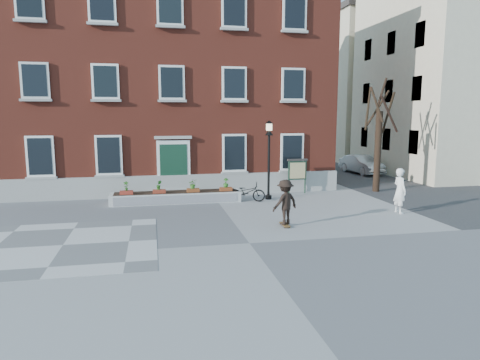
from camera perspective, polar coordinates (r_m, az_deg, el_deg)
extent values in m
plane|color=gray|center=(14.27, 1.27, -8.43)|extent=(100.00, 100.00, 0.00)
cube|color=slate|center=(15.19, -22.54, -8.03)|extent=(6.00, 6.00, 0.01)
imported|color=black|center=(20.85, 0.91, -1.61)|extent=(1.89, 1.09, 0.94)
imported|color=silver|center=(31.94, 15.90, 2.01)|extent=(1.81, 4.16, 1.33)
imported|color=white|center=(19.58, 20.53, -1.35)|extent=(0.50, 0.73, 1.95)
cube|color=maroon|center=(27.37, -9.60, 12.35)|extent=(18.00, 10.00, 12.00)
cube|color=#A2A19C|center=(22.50, -8.77, -0.74)|extent=(18.00, 0.24, 1.10)
cube|color=#AAAAA5|center=(22.44, -8.73, -1.93)|extent=(2.60, 0.80, 0.20)
cube|color=#9F9F9A|center=(22.56, -8.76, -1.36)|extent=(2.20, 0.50, 0.20)
cube|color=white|center=(22.38, -8.84, 2.05)|extent=(1.70, 0.12, 2.50)
cube|color=#133624|center=(22.34, -8.83, 1.78)|extent=(1.40, 0.06, 2.30)
cube|color=#A7A7A2|center=(22.23, -8.92, 5.63)|extent=(1.90, 0.25, 0.15)
cube|color=white|center=(22.92, -25.08, 2.87)|extent=(1.30, 0.10, 2.00)
cube|color=black|center=(22.87, -25.11, 2.86)|extent=(1.08, 0.04, 1.78)
cube|color=#AAA9A4|center=(22.98, -24.95, 0.23)|extent=(1.44, 0.20, 0.12)
cube|color=silver|center=(22.88, -25.67, 11.87)|extent=(1.30, 0.10, 1.70)
cube|color=black|center=(22.84, -25.70, 11.87)|extent=(1.08, 0.04, 1.48)
cube|color=gray|center=(22.78, -25.56, 9.60)|extent=(1.44, 0.20, 0.12)
cube|color=silver|center=(23.41, -26.29, 20.67)|extent=(1.30, 0.10, 1.70)
cube|color=black|center=(23.37, -26.32, 20.70)|extent=(1.08, 0.04, 1.48)
cube|color=#A1A19C|center=(23.17, -26.17, 18.51)|extent=(1.44, 0.20, 0.12)
cube|color=white|center=(22.39, -17.09, 3.19)|extent=(1.30, 0.10, 2.00)
cube|color=black|center=(22.34, -17.10, 3.18)|extent=(1.08, 0.04, 1.78)
cube|color=#A1A19C|center=(22.45, -16.98, 0.48)|extent=(1.44, 0.20, 0.12)
cube|color=white|center=(22.35, -17.51, 12.41)|extent=(1.30, 0.10, 1.70)
cube|color=black|center=(22.30, -17.52, 12.42)|extent=(1.08, 0.04, 1.48)
cube|color=gray|center=(22.25, -17.42, 10.08)|extent=(1.44, 0.20, 0.12)
cube|color=white|center=(22.89, -17.95, 21.42)|extent=(1.30, 0.10, 1.70)
cube|color=black|center=(22.85, -17.96, 21.45)|extent=(1.08, 0.04, 1.48)
cube|color=#A4A59F|center=(22.65, -17.85, 19.22)|extent=(1.44, 0.20, 0.12)
cube|color=white|center=(22.27, -9.09, 12.71)|extent=(1.30, 0.10, 1.70)
cube|color=black|center=(22.22, -9.09, 12.72)|extent=(1.08, 0.04, 1.48)
cube|color=#9A9A95|center=(22.17, -9.03, 10.38)|extent=(1.44, 0.20, 0.12)
cube|color=white|center=(22.82, -9.32, 21.76)|extent=(1.30, 0.10, 1.70)
cube|color=black|center=(22.77, -9.32, 21.79)|extent=(1.08, 0.04, 1.48)
cube|color=#A4A39F|center=(22.57, -9.26, 19.55)|extent=(1.44, 0.20, 0.12)
cube|color=white|center=(22.68, -0.76, 3.64)|extent=(1.30, 0.10, 2.00)
cube|color=black|center=(22.63, -0.73, 3.63)|extent=(1.08, 0.04, 1.78)
cube|color=#9F9F9A|center=(22.74, -0.72, 0.97)|extent=(1.44, 0.20, 0.12)
cube|color=white|center=(22.65, -0.77, 12.75)|extent=(1.30, 0.10, 1.70)
cube|color=black|center=(22.60, -0.75, 12.76)|extent=(1.08, 0.04, 1.48)
cube|color=#A8A8A2|center=(22.55, -0.74, 10.45)|extent=(1.44, 0.20, 0.12)
cube|color=white|center=(23.18, -0.79, 21.66)|extent=(1.30, 0.10, 1.70)
cube|color=black|center=(23.14, -0.77, 21.69)|extent=(1.08, 0.04, 1.48)
cube|color=#A1A19C|center=(22.94, -0.76, 19.48)|extent=(1.44, 0.20, 0.12)
cube|color=white|center=(23.49, 6.95, 3.75)|extent=(1.30, 0.10, 2.00)
cube|color=black|center=(23.45, 6.99, 3.74)|extent=(1.08, 0.04, 1.78)
cube|color=#A7A7A2|center=(23.55, 6.95, 1.17)|extent=(1.44, 0.20, 0.12)
cube|color=white|center=(23.46, 7.11, 12.54)|extent=(1.30, 0.10, 1.70)
cube|color=black|center=(23.41, 7.15, 12.55)|extent=(1.08, 0.04, 1.48)
cube|color=#9E9F99|center=(23.36, 7.12, 10.33)|extent=(1.44, 0.20, 0.12)
cube|color=white|center=(23.98, 7.29, 21.16)|extent=(1.30, 0.10, 1.70)
cube|color=black|center=(23.93, 7.33, 21.18)|extent=(1.08, 0.04, 1.48)
cube|color=#A8A8A2|center=(23.74, 7.29, 19.04)|extent=(1.44, 0.20, 0.12)
cube|color=silver|center=(20.90, -8.52, -2.30)|extent=(6.20, 1.10, 0.50)
cube|color=silver|center=(20.35, -8.43, -2.59)|extent=(5.80, 0.02, 0.40)
cube|color=black|center=(20.85, -8.53, -1.62)|extent=(5.80, 0.90, 0.06)
cube|color=maroon|center=(20.60, -14.90, -1.66)|extent=(0.60, 0.25, 0.20)
imported|color=#295E1C|center=(20.54, -14.94, -0.77)|extent=(0.24, 0.24, 0.45)
cube|color=maroon|center=(20.56, -10.73, -1.54)|extent=(0.60, 0.25, 0.20)
imported|color=#2A6D20|center=(20.51, -10.75, -0.65)|extent=(0.25, 0.25, 0.45)
cube|color=brown|center=(20.64, -6.28, -1.40)|extent=(0.60, 0.25, 0.20)
imported|color=#326C20|center=(20.59, -6.30, -0.51)|extent=(0.40, 0.40, 0.45)
cube|color=brown|center=(20.85, -1.90, -1.25)|extent=(0.60, 0.25, 0.20)
imported|color=#2A671E|center=(20.79, -1.90, -0.37)|extent=(0.25, 0.25, 0.45)
cylinder|color=black|center=(24.54, 17.89, 3.61)|extent=(0.36, 0.36, 4.40)
cylinder|color=black|center=(24.72, 19.15, 8.43)|extent=(0.12, 1.12, 2.23)
cylinder|color=#302115|center=(25.00, 17.89, 9.09)|extent=(1.18, 0.49, 1.97)
cylinder|color=black|center=(24.54, 16.71, 9.15)|extent=(0.88, 1.14, 2.35)
cylinder|color=black|center=(24.13, 17.79, 9.54)|extent=(0.60, 0.77, 1.90)
cylinder|color=black|center=(24.02, 19.28, 8.32)|extent=(1.39, 0.55, 1.95)
cylinder|color=black|center=(24.68, 18.41, 10.99)|extent=(0.43, 0.48, 1.58)
cube|color=#3B3B3E|center=(34.97, 13.99, 1.55)|extent=(8.00, 36.00, 0.01)
cube|color=beige|center=(34.58, 26.63, 12.44)|extent=(10.00, 11.00, 14.00)
cube|color=beige|center=(44.63, 16.90, 11.29)|extent=(10.00, 11.00, 13.00)
cube|color=#3C3634|center=(45.48, 17.30, 19.80)|extent=(10.40, 11.40, 0.50)
cube|color=black|center=(29.02, 22.18, 4.70)|extent=(0.08, 1.00, 1.50)
cube|color=black|center=(31.73, 18.98, 5.16)|extent=(0.08, 1.00, 1.50)
cube|color=black|center=(34.52, 16.28, 5.53)|extent=(0.08, 1.00, 1.50)
cube|color=black|center=(29.01, 22.56, 11.21)|extent=(0.08, 1.00, 1.50)
cube|color=black|center=(31.72, 19.28, 11.11)|extent=(0.08, 1.00, 1.50)
cube|color=black|center=(34.51, 16.52, 11.01)|extent=(0.08, 1.00, 1.50)
cube|color=black|center=(29.36, 22.94, 17.45)|extent=(0.08, 1.00, 1.50)
cube|color=black|center=(32.04, 19.58, 16.83)|extent=(0.08, 1.00, 1.50)
cube|color=black|center=(34.81, 16.76, 16.27)|extent=(0.08, 1.00, 1.50)
cylinder|color=black|center=(21.55, 3.81, -2.29)|extent=(0.32, 0.32, 0.20)
cylinder|color=black|center=(21.31, 3.85, 1.67)|extent=(0.12, 0.12, 3.20)
cone|color=black|center=(21.17, 3.90, 6.38)|extent=(0.40, 0.40, 0.30)
cube|color=#FFF0BB|center=(21.16, 3.91, 7.05)|extent=(0.24, 0.24, 0.34)
cone|color=black|center=(21.15, 3.91, 7.73)|extent=(0.40, 0.40, 0.16)
cylinder|color=#1B3726|center=(22.97, 6.57, 0.38)|extent=(0.08, 0.08, 1.80)
cylinder|color=#193222|center=(23.27, 8.68, 0.45)|extent=(0.08, 0.08, 1.80)
cube|color=#172F22|center=(23.07, 7.65, 1.27)|extent=(1.00, 0.10, 1.00)
cube|color=beige|center=(23.01, 7.69, 1.26)|extent=(0.85, 0.02, 0.85)
cube|color=#373230|center=(23.00, 7.67, 2.68)|extent=(1.10, 0.16, 0.10)
cube|color=brown|center=(16.46, 5.99, -5.92)|extent=(0.22, 0.78, 0.03)
cylinder|color=black|center=(16.19, 5.98, -6.30)|extent=(0.03, 0.05, 0.05)
cylinder|color=black|center=(16.24, 6.59, -6.26)|extent=(0.03, 0.05, 0.05)
cylinder|color=black|center=(16.70, 5.40, -5.82)|extent=(0.03, 0.05, 0.05)
cylinder|color=black|center=(16.75, 5.99, -5.78)|extent=(0.03, 0.05, 0.05)
imported|color=black|center=(16.26, 6.04, -2.94)|extent=(1.27, 1.02, 1.71)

